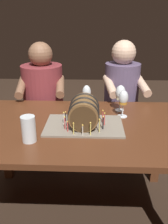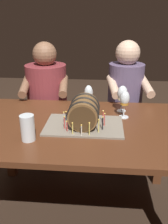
{
  "view_description": "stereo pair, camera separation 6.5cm",
  "coord_description": "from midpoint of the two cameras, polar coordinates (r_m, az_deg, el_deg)",
  "views": [
    {
      "loc": [
        0.11,
        -1.43,
        1.41
      ],
      "look_at": [
        0.05,
        -0.02,
        0.83
      ],
      "focal_mm": 38.63,
      "sensor_mm": 36.0,
      "label": 1
    },
    {
      "loc": [
        0.17,
        -1.43,
        1.41
      ],
      "look_at": [
        0.05,
        -0.02,
        0.83
      ],
      "focal_mm": 38.63,
      "sensor_mm": 36.0,
      "label": 2
    }
  ],
  "objects": [
    {
      "name": "wine_glass_white",
      "position": [
        1.79,
        10.1,
        4.11
      ],
      "size": [
        0.07,
        0.07,
        0.2
      ],
      "color": "white",
      "rests_on": "dining_table"
    },
    {
      "name": "barrel_cake",
      "position": [
        1.53,
        1.22,
        -0.52
      ],
      "size": [
        0.5,
        0.33,
        0.2
      ],
      "color": "gray",
      "rests_on": "dining_table"
    },
    {
      "name": "ground_plane",
      "position": [
        2.01,
        -0.42,
        -22.25
      ],
      "size": [
        8.0,
        8.0,
        0.0
      ],
      "primitive_type": "plane",
      "color": "#332319"
    },
    {
      "name": "person_seated_right",
      "position": [
        2.3,
        10.22,
        -0.17
      ],
      "size": [
        0.4,
        0.49,
        1.21
      ],
      "color": "#372D40",
      "rests_on": "ground"
    },
    {
      "name": "person_seated_left",
      "position": [
        2.33,
        -7.75,
        0.87
      ],
      "size": [
        0.44,
        0.51,
        1.19
      ],
      "color": "#4C1B1E",
      "rests_on": "ground"
    },
    {
      "name": "beer_pint",
      "position": [
        1.4,
        -11.89,
        -3.8
      ],
      "size": [
        0.08,
        0.08,
        0.15
      ],
      "color": "white",
      "rests_on": "dining_table"
    },
    {
      "name": "wine_glass_rose",
      "position": [
        1.82,
        2.11,
        4.3
      ],
      "size": [
        0.06,
        0.06,
        0.18
      ],
      "color": "white",
      "rests_on": "dining_table"
    },
    {
      "name": "wine_glass_amber",
      "position": [
        1.68,
        10.7,
        2.88
      ],
      "size": [
        0.07,
        0.07,
        0.19
      ],
      "color": "white",
      "rests_on": "dining_table"
    },
    {
      "name": "dining_table",
      "position": [
        1.63,
        -0.49,
        -6.19
      ],
      "size": [
        1.45,
        0.92,
        0.73
      ],
      "color": "#562D19",
      "rests_on": "ground"
    }
  ]
}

